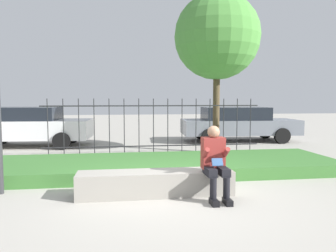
{
  "coord_description": "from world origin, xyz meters",
  "views": [
    {
      "loc": [
        -0.9,
        -5.57,
        1.67
      ],
      "look_at": [
        0.38,
        3.41,
        0.92
      ],
      "focal_mm": 35.0,
      "sensor_mm": 36.0,
      "label": 1
    }
  ],
  "objects": [
    {
      "name": "person_seated_reader",
      "position": [
        0.65,
        -0.3,
        0.66
      ],
      "size": [
        0.42,
        0.73,
        1.22
      ],
      "color": "black",
      "rests_on": "ground_plane"
    },
    {
      "name": "grass_berm",
      "position": [
        0.0,
        1.89,
        0.13
      ],
      "size": [
        8.19,
        2.38,
        0.26
      ],
      "color": "#3D7533",
      "rests_on": "ground_plane"
    },
    {
      "name": "car_parked_left",
      "position": [
        -4.15,
        6.5,
        0.74
      ],
      "size": [
        4.27,
        2.12,
        1.39
      ],
      "rotation": [
        0.0,
        0.0,
        -0.06
      ],
      "color": "silver",
      "rests_on": "ground_plane"
    },
    {
      "name": "tree_behind_fence",
      "position": [
        2.02,
        4.27,
        3.56
      ],
      "size": [
        2.62,
        2.62,
        4.88
      ],
      "color": "#4C3D28",
      "rests_on": "ground_plane"
    },
    {
      "name": "car_parked_right",
      "position": [
        3.68,
        6.85,
        0.72
      ],
      "size": [
        4.59,
        2.06,
        1.35
      ],
      "rotation": [
        0.0,
        0.0,
        -0.05
      ],
      "color": "slate",
      "rests_on": "ground_plane"
    },
    {
      "name": "iron_fence",
      "position": [
        0.0,
        3.67,
        0.88
      ],
      "size": [
        6.19,
        0.03,
        1.69
      ],
      "color": "#232326",
      "rests_on": "ground_plane"
    },
    {
      "name": "ground_plane",
      "position": [
        0.0,
        0.0,
        0.0
      ],
      "size": [
        60.0,
        60.0,
        0.0
      ],
      "primitive_type": "plane",
      "color": "#A8A399"
    },
    {
      "name": "stone_bench",
      "position": [
        -0.32,
        0.0,
        0.19
      ],
      "size": [
        2.7,
        0.55,
        0.42
      ],
      "color": "gray",
      "rests_on": "ground_plane"
    }
  ]
}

